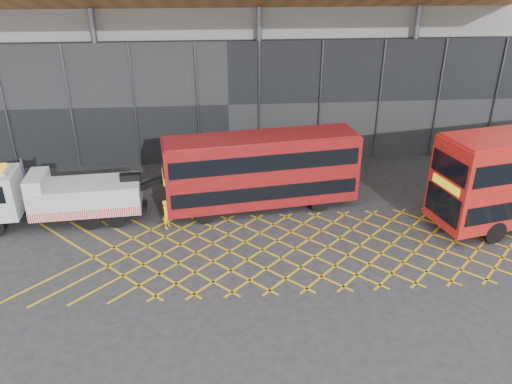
{
  "coord_description": "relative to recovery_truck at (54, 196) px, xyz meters",
  "views": [
    {
      "loc": [
        1.22,
        -20.35,
        13.05
      ],
      "look_at": [
        3.0,
        1.5,
        2.4
      ],
      "focal_mm": 35.0,
      "sensor_mm": 36.0,
      "label": 1
    }
  ],
  "objects": [
    {
      "name": "ground_plane",
      "position": [
        7.36,
        -3.57,
        -1.58
      ],
      "size": [
        120.0,
        120.0,
        0.0
      ],
      "primitive_type": "plane",
      "color": "#28282A"
    },
    {
      "name": "road_markings",
      "position": [
        12.96,
        -3.57,
        -1.57
      ],
      "size": [
        27.96,
        7.16,
        0.01
      ],
      "color": "gold",
      "rests_on": "ground_plane"
    },
    {
      "name": "construction_building",
      "position": [
        9.28,
        14.82,
        7.4
      ],
      "size": [
        55.0,
        23.97,
        18.0
      ],
      "color": "gray",
      "rests_on": "ground_plane"
    },
    {
      "name": "recovery_truck",
      "position": [
        0.0,
        0.0,
        0.0
      ],
      "size": [
        9.84,
        2.91,
        3.41
      ],
      "rotation": [
        0.0,
        0.0,
        0.08
      ],
      "color": "black",
      "rests_on": "ground_plane"
    },
    {
      "name": "bus_towed",
      "position": [
        10.88,
        0.82,
        0.79
      ],
      "size": [
        10.72,
        3.84,
        4.27
      ],
      "rotation": [
        0.0,
        0.0,
        0.14
      ],
      "color": "maroon",
      "rests_on": "ground_plane"
    },
    {
      "name": "worker",
      "position": [
        5.82,
        -0.97,
        -0.8
      ],
      "size": [
        0.55,
        0.67,
        1.56
      ],
      "primitive_type": "imported",
      "rotation": [
        0.0,
        0.0,
        1.2
      ],
      "color": "yellow",
      "rests_on": "ground_plane"
    }
  ]
}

